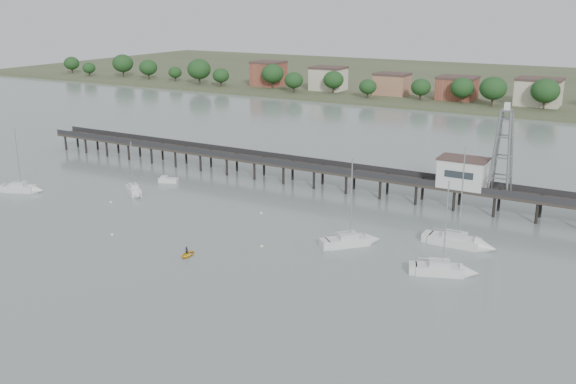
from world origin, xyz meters
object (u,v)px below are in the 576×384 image
object	(u,v)px
pier	(334,170)
sailboat_a	(26,189)
sailboat_b	(135,192)
sailboat_f	(467,243)
yellow_dinghy	(187,256)
sailboat_d	(449,270)
sailboat_c	(356,241)
white_tender	(168,180)
lattice_tower	(503,152)

from	to	relation	value
pier	sailboat_a	bearing A→B (deg)	-148.22
sailboat_a	pier	bearing A→B (deg)	10.36
sailboat_b	sailboat_f	size ratio (longest dim) A/B	0.66
sailboat_a	yellow_dinghy	size ratio (longest dim) A/B	4.59
pier	sailboat_d	xyz separation A→B (m)	(31.66, -29.65, -3.16)
sailboat_b	yellow_dinghy	world-z (taller)	sailboat_b
sailboat_b	yellow_dinghy	size ratio (longest dim) A/B	3.78
sailboat_f	sailboat_d	bearing A→B (deg)	-87.12
sailboat_a	sailboat_c	bearing A→B (deg)	-16.23
sailboat_b	white_tender	bearing A→B (deg)	125.56
pier	sailboat_f	bearing A→B (deg)	-30.58
sailboat_b	white_tender	xyz separation A→B (m)	(-0.42, 10.16, -0.19)
sailboat_c	sailboat_b	size ratio (longest dim) A/B	1.33
sailboat_c	pier	bearing A→B (deg)	75.30
sailboat_f	yellow_dinghy	size ratio (longest dim) A/B	5.76
lattice_tower	yellow_dinghy	distance (m)	55.74
sailboat_f	white_tender	xyz separation A→B (m)	(-62.59, 5.75, -0.16)
pier	sailboat_d	world-z (taller)	sailboat_d
sailboat_a	sailboat_c	distance (m)	67.44
sailboat_f	yellow_dinghy	world-z (taller)	sailboat_f
lattice_tower	sailboat_f	bearing A→B (deg)	-91.58
sailboat_f	yellow_dinghy	bearing A→B (deg)	-145.94
pier	sailboat_c	world-z (taller)	sailboat_c
pier	yellow_dinghy	world-z (taller)	pier
white_tender	sailboat_f	bearing A→B (deg)	-25.70
sailboat_c	yellow_dinghy	distance (m)	25.53
sailboat_c	yellow_dinghy	size ratio (longest dim) A/B	5.04
sailboat_b	sailboat_c	bearing A→B (deg)	29.77
sailboat_d	sailboat_f	world-z (taller)	sailboat_f
sailboat_b	lattice_tower	bearing A→B (deg)	53.11
sailboat_a	sailboat_d	bearing A→B (deg)	-20.04
sailboat_d	yellow_dinghy	size ratio (longest dim) A/B	4.88
sailboat_c	sailboat_b	bearing A→B (deg)	129.69
sailboat_d	sailboat_c	distance (m)	16.11
sailboat_c	white_tender	xyz separation A→B (m)	(-47.67, 12.98, -0.17)
sailboat_b	sailboat_f	bearing A→B (deg)	37.23
lattice_tower	sailboat_b	bearing A→B (deg)	-160.07
sailboat_b	sailboat_a	bearing A→B (deg)	-122.68
pier	sailboat_a	xyz separation A→B (m)	(-51.08, -31.65, -3.15)
sailboat_d	white_tender	size ratio (longest dim) A/B	3.32
pier	white_tender	distance (m)	34.16
sailboat_d	sailboat_c	size ratio (longest dim) A/B	0.97
sailboat_f	yellow_dinghy	distance (m)	41.79
white_tender	sailboat_a	bearing A→B (deg)	-156.06
pier	sailboat_f	distance (m)	36.14
pier	lattice_tower	world-z (taller)	lattice_tower
lattice_tower	sailboat_b	distance (m)	67.47
sailboat_b	sailboat_d	bearing A→B (deg)	26.89
yellow_dinghy	sailboat_b	bearing A→B (deg)	136.68
sailboat_a	sailboat_f	size ratio (longest dim) A/B	0.80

